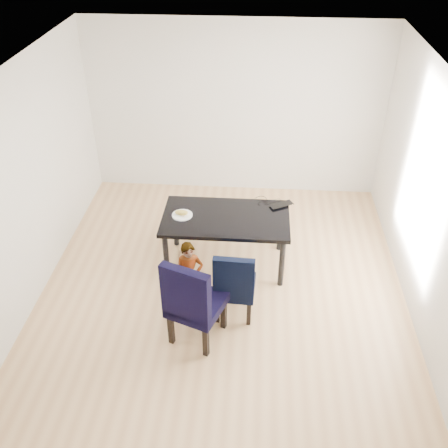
# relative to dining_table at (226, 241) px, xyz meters

# --- Properties ---
(floor) EXTENTS (4.50, 5.00, 0.01)m
(floor) POSITION_rel_dining_table_xyz_m (0.00, -0.50, -0.38)
(floor) COLOR tan
(floor) RESTS_ON ground
(ceiling) EXTENTS (4.50, 5.00, 0.01)m
(ceiling) POSITION_rel_dining_table_xyz_m (0.00, -0.50, 2.33)
(ceiling) COLOR white
(ceiling) RESTS_ON wall_back
(wall_back) EXTENTS (4.50, 0.01, 2.70)m
(wall_back) POSITION_rel_dining_table_xyz_m (0.00, 2.00, 0.98)
(wall_back) COLOR silver
(wall_back) RESTS_ON ground
(wall_front) EXTENTS (4.50, 0.01, 2.70)m
(wall_front) POSITION_rel_dining_table_xyz_m (0.00, -3.00, 0.98)
(wall_front) COLOR silver
(wall_front) RESTS_ON ground
(wall_left) EXTENTS (0.01, 5.00, 2.70)m
(wall_left) POSITION_rel_dining_table_xyz_m (-2.25, -0.50, 0.98)
(wall_left) COLOR white
(wall_left) RESTS_ON ground
(wall_right) EXTENTS (0.01, 5.00, 2.70)m
(wall_right) POSITION_rel_dining_table_xyz_m (2.25, -0.50, 0.98)
(wall_right) COLOR white
(wall_right) RESTS_ON ground
(dining_table) EXTENTS (1.60, 0.90, 0.75)m
(dining_table) POSITION_rel_dining_table_xyz_m (0.00, 0.00, 0.00)
(dining_table) COLOR black
(dining_table) RESTS_ON floor
(chair_left) EXTENTS (0.70, 0.71, 1.12)m
(chair_left) POSITION_rel_dining_table_xyz_m (-0.22, -1.28, 0.19)
(chair_left) COLOR black
(chair_left) RESTS_ON floor
(chair_right) EXTENTS (0.47, 0.49, 0.95)m
(chair_right) POSITION_rel_dining_table_xyz_m (0.17, -0.89, 0.10)
(chair_right) COLOR black
(chair_right) RESTS_ON floor
(child) EXTENTS (0.36, 0.28, 0.90)m
(child) POSITION_rel_dining_table_xyz_m (-0.36, -0.80, 0.07)
(child) COLOR orange
(child) RESTS_ON floor
(plate) EXTENTS (0.30, 0.30, 0.01)m
(plate) POSITION_rel_dining_table_xyz_m (-0.55, -0.01, 0.38)
(plate) COLOR white
(plate) RESTS_ON dining_table
(sandwich) EXTENTS (0.18, 0.12, 0.07)m
(sandwich) POSITION_rel_dining_table_xyz_m (-0.56, -0.01, 0.42)
(sandwich) COLOR #A78D3B
(sandwich) RESTS_ON plate
(laptop) EXTENTS (0.37, 0.33, 0.02)m
(laptop) POSITION_rel_dining_table_xyz_m (0.68, 0.35, 0.39)
(laptop) COLOR black
(laptop) RESTS_ON dining_table
(cable_tangle) EXTENTS (0.16, 0.16, 0.01)m
(cable_tangle) POSITION_rel_dining_table_xyz_m (0.47, 0.35, 0.38)
(cable_tangle) COLOR black
(cable_tangle) RESTS_ON dining_table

